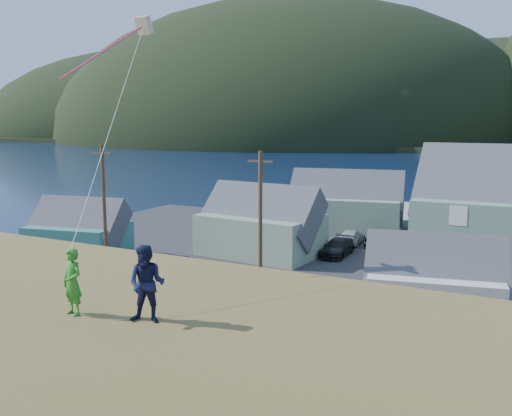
{
  "coord_description": "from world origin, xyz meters",
  "views": [
    {
      "loc": [
        9.88,
        -27.39,
        11.63
      ],
      "look_at": [
        1.53,
        -11.4,
        8.8
      ],
      "focal_mm": 40.0,
      "sensor_mm": 36.0,
      "label": 1
    }
  ],
  "objects_px": {
    "shed_palegreen_far": "(346,203)",
    "kite_flyer_green": "(73,282)",
    "shed_teal": "(78,231)",
    "shed_palegreen_near": "(261,224)",
    "wharf": "(399,214)",
    "kite_flyer_navy": "(147,284)",
    "shed_white": "(434,282)"
  },
  "relations": [
    {
      "from": "wharf",
      "to": "shed_palegreen_far",
      "type": "relative_size",
      "value": 2.06
    },
    {
      "from": "shed_teal",
      "to": "shed_white",
      "type": "xyz_separation_m",
      "value": [
        29.39,
        -2.01,
        0.05
      ]
    },
    {
      "from": "shed_teal",
      "to": "kite_flyer_green",
      "type": "xyz_separation_m",
      "value": [
        25.5,
        -25.55,
        5.64
      ]
    },
    {
      "from": "shed_palegreen_near",
      "to": "kite_flyer_green",
      "type": "height_order",
      "value": "kite_flyer_green"
    },
    {
      "from": "shed_white",
      "to": "shed_palegreen_far",
      "type": "bearing_deg",
      "value": 107.33
    },
    {
      "from": "kite_flyer_green",
      "to": "kite_flyer_navy",
      "type": "bearing_deg",
      "value": 22.92
    },
    {
      "from": "shed_palegreen_near",
      "to": "kite_flyer_navy",
      "type": "distance_m",
      "value": 36.25
    },
    {
      "from": "shed_teal",
      "to": "shed_palegreen_far",
      "type": "distance_m",
      "value": 26.9
    },
    {
      "from": "kite_flyer_green",
      "to": "shed_palegreen_near",
      "type": "bearing_deg",
      "value": 120.6
    },
    {
      "from": "shed_white",
      "to": "wharf",
      "type": "bearing_deg",
      "value": 94.53
    },
    {
      "from": "shed_palegreen_near",
      "to": "kite_flyer_navy",
      "type": "xyz_separation_m",
      "value": [
        14.09,
        -32.98,
        5.28
      ]
    },
    {
      "from": "shed_white",
      "to": "shed_palegreen_far",
      "type": "distance_m",
      "value": 26.92
    },
    {
      "from": "shed_palegreen_far",
      "to": "kite_flyer_green",
      "type": "relative_size",
      "value": 8.22
    },
    {
      "from": "wharf",
      "to": "kite_flyer_green",
      "type": "bearing_deg",
      "value": -83.72
    },
    {
      "from": "shed_palegreen_near",
      "to": "shed_palegreen_far",
      "type": "distance_m",
      "value": 13.95
    },
    {
      "from": "wharf",
      "to": "shed_white",
      "type": "height_order",
      "value": "shed_white"
    },
    {
      "from": "shed_teal",
      "to": "shed_palegreen_near",
      "type": "height_order",
      "value": "shed_palegreen_near"
    },
    {
      "from": "shed_white",
      "to": "shed_palegreen_near",
      "type": "bearing_deg",
      "value": 136.69
    },
    {
      "from": "shed_teal",
      "to": "shed_white",
      "type": "height_order",
      "value": "shed_teal"
    },
    {
      "from": "shed_palegreen_near",
      "to": "shed_white",
      "type": "bearing_deg",
      "value": -26.5
    },
    {
      "from": "shed_teal",
      "to": "kite_flyer_green",
      "type": "bearing_deg",
      "value": -56.26
    },
    {
      "from": "shed_teal",
      "to": "wharf",
      "type": "bearing_deg",
      "value": 48.52
    },
    {
      "from": "wharf",
      "to": "shed_white",
      "type": "relative_size",
      "value": 3.02
    },
    {
      "from": "kite_flyer_navy",
      "to": "wharf",
      "type": "bearing_deg",
      "value": 80.57
    },
    {
      "from": "shed_palegreen_far",
      "to": "kite_flyer_navy",
      "type": "bearing_deg",
      "value": -87.59
    },
    {
      "from": "wharf",
      "to": "kite_flyer_green",
      "type": "relative_size",
      "value": 16.94
    },
    {
      "from": "shed_teal",
      "to": "kite_flyer_navy",
      "type": "relative_size",
      "value": 5.09
    },
    {
      "from": "shed_palegreen_near",
      "to": "kite_flyer_navy",
      "type": "height_order",
      "value": "kite_flyer_navy"
    },
    {
      "from": "shed_white",
      "to": "kite_flyer_navy",
      "type": "relative_size",
      "value": 5.0
    },
    {
      "from": "shed_white",
      "to": "shed_palegreen_far",
      "type": "height_order",
      "value": "shed_palegreen_far"
    },
    {
      "from": "wharf",
      "to": "shed_palegreen_far",
      "type": "xyz_separation_m",
      "value": [
        -2.88,
        -11.24,
        2.52
      ]
    },
    {
      "from": "shed_palegreen_far",
      "to": "kite_flyer_green",
      "type": "xyz_separation_m",
      "value": [
        9.29,
        -47.01,
        4.99
      ]
    }
  ]
}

